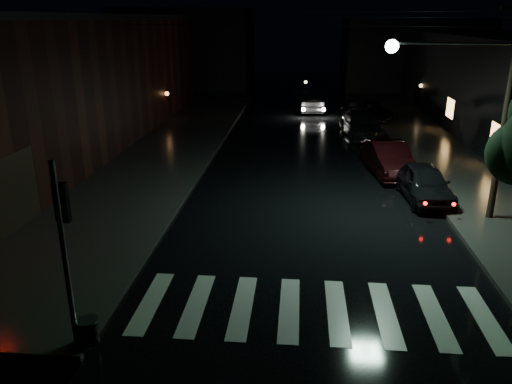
% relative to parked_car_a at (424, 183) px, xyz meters
% --- Properties ---
extents(ground, '(120.00, 120.00, 0.00)m').
position_rel_parked_car_a_xyz_m(ground, '(-7.60, -9.07, -0.71)').
color(ground, black).
rests_on(ground, ground).
extents(sidewalk_left, '(6.00, 44.00, 0.15)m').
position_rel_parked_car_a_xyz_m(sidewalk_left, '(-12.60, 4.93, -0.64)').
color(sidewalk_left, '#282826').
rests_on(sidewalk_left, ground).
extents(sidewalk_right, '(4.00, 44.00, 0.15)m').
position_rel_parked_car_a_xyz_m(sidewalk_right, '(2.40, 4.93, -0.64)').
color(sidewalk_right, '#282826').
rests_on(sidewalk_right, ground).
extents(building_left, '(10.00, 36.00, 7.00)m').
position_rel_parked_car_a_xyz_m(building_left, '(-19.60, 6.93, 2.79)').
color(building_left, black).
rests_on(building_left, ground).
extents(building_far_left, '(14.00, 10.00, 8.00)m').
position_rel_parked_car_a_xyz_m(building_far_left, '(-17.60, 35.93, 3.29)').
color(building_far_left, black).
rests_on(building_far_left, ground).
extents(building_far_right, '(14.00, 10.00, 7.00)m').
position_rel_parked_car_a_xyz_m(building_far_right, '(6.40, 35.93, 2.79)').
color(building_far_right, black).
rests_on(building_far_right, ground).
extents(crosswalk, '(9.00, 3.00, 0.01)m').
position_rel_parked_car_a_xyz_m(crosswalk, '(-4.60, -8.57, -0.71)').
color(crosswalk, beige).
rests_on(crosswalk, ground).
extents(signal_pole_corner, '(0.68, 0.61, 4.20)m').
position_rel_parked_car_a_xyz_m(signal_pole_corner, '(-9.74, -10.53, 0.83)').
color(signal_pole_corner, slate).
rests_on(signal_pole_corner, ground).
extents(utility_pole, '(4.92, 0.44, 8.00)m').
position_rel_parked_car_a_xyz_m(utility_pole, '(1.23, -2.07, 3.89)').
color(utility_pole, black).
rests_on(utility_pole, ground).
extents(parked_car_a, '(1.95, 4.28, 1.43)m').
position_rel_parked_car_a_xyz_m(parked_car_a, '(0.00, 0.00, 0.00)').
color(parked_car_a, black).
rests_on(parked_car_a, ground).
extents(parked_car_b, '(2.16, 4.74, 1.51)m').
position_rel_parked_car_a_xyz_m(parked_car_b, '(-0.87, 3.47, 0.04)').
color(parked_car_b, black).
rests_on(parked_car_b, ground).
extents(parked_car_c, '(2.51, 5.30, 1.49)m').
position_rel_parked_car_a_xyz_m(parked_car_c, '(-1.26, 11.57, 0.03)').
color(parked_car_c, black).
rests_on(parked_car_c, ground).
extents(parked_car_d, '(2.87, 5.09, 1.34)m').
position_rel_parked_car_a_xyz_m(parked_car_d, '(0.00, 16.86, -0.04)').
color(parked_car_d, black).
rests_on(parked_car_d, ground).
extents(oncoming_car, '(2.10, 5.04, 1.62)m').
position_rel_parked_car_a_xyz_m(oncoming_car, '(-4.31, 20.00, 0.10)').
color(oncoming_car, black).
rests_on(oncoming_car, ground).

